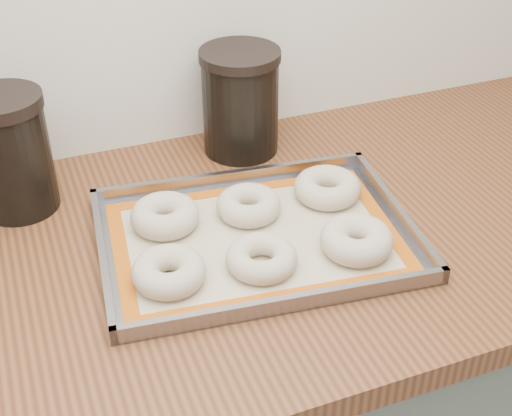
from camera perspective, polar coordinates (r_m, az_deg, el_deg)
name	(u,v)px	position (r m, az deg, el deg)	size (l,w,h in m)	color
countertop	(91,280)	(1.05, -13.08, -5.61)	(3.06, 0.68, 0.04)	brown
baking_tray	(256,237)	(1.06, 0.00, -2.36)	(0.49, 0.38, 0.03)	gray
baking_mat	(256,238)	(1.06, 0.00, -2.45)	(0.45, 0.33, 0.00)	#C6B793
bagel_front_left	(169,272)	(0.98, -6.98, -5.08)	(0.10, 0.10, 0.04)	beige
bagel_front_mid	(262,258)	(1.00, 0.45, -4.03)	(0.10, 0.10, 0.03)	beige
bagel_front_right	(356,240)	(1.04, 8.04, -2.55)	(0.11, 0.11, 0.04)	beige
bagel_back_left	(165,216)	(1.08, -7.30, -0.62)	(0.10, 0.10, 0.04)	beige
bagel_back_mid	(249,205)	(1.10, -0.60, 0.22)	(0.10, 0.10, 0.04)	beige
bagel_back_right	(327,188)	(1.15, 5.73, 1.63)	(0.11, 0.11, 0.04)	beige
canister_mid	(11,153)	(1.15, -19.02, 4.17)	(0.13, 0.13, 0.19)	black
canister_right	(240,101)	(1.25, -1.26, 8.53)	(0.14, 0.14, 0.19)	black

